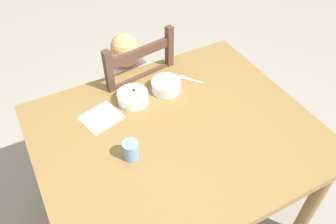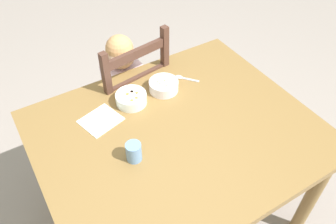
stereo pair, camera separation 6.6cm
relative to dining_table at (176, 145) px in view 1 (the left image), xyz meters
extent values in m
plane|color=gray|center=(0.00, 0.00, -0.67)|extent=(8.00, 8.00, 0.00)
cube|color=olive|center=(0.00, 0.00, 0.08)|extent=(1.28, 1.07, 0.04)
cylinder|color=olive|center=(0.57, -0.46, -0.30)|extent=(0.07, 0.07, 0.73)
cylinder|color=olive|center=(-0.57, 0.46, -0.30)|extent=(0.07, 0.07, 0.73)
cylinder|color=olive|center=(0.57, 0.46, -0.30)|extent=(0.07, 0.07, 0.73)
cube|color=#503228|center=(0.00, 0.63, -0.24)|extent=(0.48, 0.48, 0.02)
cube|color=#503228|center=(0.16, 0.85, -0.46)|extent=(0.04, 0.04, 0.42)
cube|color=#503228|center=(-0.22, 0.79, -0.46)|extent=(0.04, 0.04, 0.42)
cube|color=#503228|center=(0.21, 0.47, -0.46)|extent=(0.04, 0.04, 0.42)
cube|color=#503228|center=(-0.16, 0.42, -0.46)|extent=(0.04, 0.04, 0.42)
cube|color=#503228|center=(0.21, 0.47, 0.06)|extent=(0.04, 0.04, 0.57)
cube|color=#503228|center=(-0.16, 0.42, 0.06)|extent=(0.04, 0.04, 0.57)
cube|color=#503228|center=(0.03, 0.45, 0.26)|extent=(0.36, 0.08, 0.05)
cube|color=#503228|center=(0.03, 0.45, 0.09)|extent=(0.36, 0.08, 0.05)
cube|color=silver|center=(0.00, 0.60, -0.07)|extent=(0.22, 0.14, 0.32)
sphere|color=#DBAA89|center=(0.00, 0.60, 0.17)|extent=(0.17, 0.17, 0.17)
sphere|color=tan|center=(0.00, 0.60, 0.21)|extent=(0.16, 0.16, 0.16)
cylinder|color=#3F4C72|center=(-0.06, 0.48, -0.45)|extent=(0.07, 0.07, 0.44)
cylinder|color=#3F4C72|center=(0.05, 0.48, -0.45)|extent=(0.07, 0.07, 0.44)
cylinder|color=silver|center=(-0.13, 0.50, 0.01)|extent=(0.06, 0.24, 0.13)
cylinder|color=silver|center=(0.13, 0.50, 0.01)|extent=(0.06, 0.24, 0.13)
cylinder|color=white|center=(0.09, 0.28, 0.13)|extent=(0.15, 0.15, 0.06)
cylinder|color=white|center=(0.09, 0.28, 0.10)|extent=(0.07, 0.07, 0.01)
cylinder|color=#51A534|center=(0.09, 0.28, 0.14)|extent=(0.13, 0.13, 0.03)
sphere|color=green|center=(0.09, 0.25, 0.15)|extent=(0.01, 0.01, 0.01)
sphere|color=#4F9E32|center=(0.07, 0.28, 0.15)|extent=(0.01, 0.01, 0.01)
sphere|color=green|center=(0.10, 0.29, 0.15)|extent=(0.01, 0.01, 0.01)
sphere|color=green|center=(0.07, 0.30, 0.15)|extent=(0.01, 0.01, 0.01)
cylinder|color=white|center=(-0.10, 0.28, 0.13)|extent=(0.16, 0.16, 0.06)
cylinder|color=white|center=(-0.10, 0.28, 0.10)|extent=(0.07, 0.07, 0.01)
cylinder|color=orange|center=(-0.10, 0.28, 0.14)|extent=(0.13, 0.13, 0.03)
cube|color=orange|center=(-0.08, 0.30, 0.15)|extent=(0.02, 0.02, 0.01)
cube|color=orange|center=(-0.07, 0.28, 0.15)|extent=(0.02, 0.02, 0.01)
cube|color=orange|center=(-0.11, 0.24, 0.15)|extent=(0.02, 0.02, 0.01)
cube|color=orange|center=(-0.08, 0.30, 0.15)|extent=(0.02, 0.02, 0.01)
cube|color=orange|center=(-0.11, 0.30, 0.15)|extent=(0.02, 0.02, 0.01)
cube|color=orange|center=(-0.08, 0.25, 0.15)|extent=(0.02, 0.02, 0.01)
cube|color=silver|center=(0.26, 0.28, 0.10)|extent=(0.07, 0.08, 0.00)
ellipsoid|color=silver|center=(0.22, 0.33, 0.10)|extent=(0.05, 0.05, 0.01)
cylinder|color=#709ED5|center=(-0.25, -0.04, 0.14)|extent=(0.07, 0.07, 0.09)
cube|color=white|center=(-0.28, 0.25, 0.10)|extent=(0.21, 0.20, 0.00)
camera|label=1|loc=(-0.54, -0.93, 1.28)|focal=36.39mm
camera|label=2|loc=(-0.60, -0.90, 1.28)|focal=36.39mm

